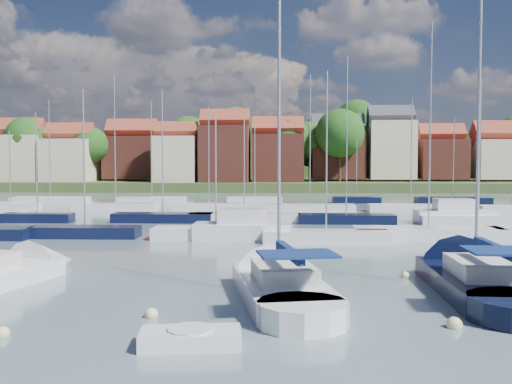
{
  "coord_description": "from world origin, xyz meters",
  "views": [
    {
      "loc": [
        -2.56,
        -21.09,
        5.62
      ],
      "look_at": [
        -4.07,
        14.0,
        3.78
      ],
      "focal_mm": 40.0,
      "sensor_mm": 36.0,
      "label": 1
    }
  ],
  "objects": [
    {
      "name": "ground",
      "position": [
        0.0,
        40.0,
        0.0
      ],
      "size": [
        260.0,
        260.0,
        0.0
      ],
      "primitive_type": "plane",
      "color": "#4C5F68",
      "rests_on": "ground"
    },
    {
      "name": "sailboat_left",
      "position": [
        -15.36,
        5.01,
        0.35
      ],
      "size": [
        5.77,
        11.83,
        15.55
      ],
      "rotation": [
        0.0,
        0.0,
        1.32
      ],
      "color": "silver",
      "rests_on": "ground"
    },
    {
      "name": "sailboat_centre",
      "position": [
        -2.81,
        3.51,
        0.35
      ],
      "size": [
        5.44,
        12.5,
        16.43
      ],
      "rotation": [
        0.0,
        0.0,
        1.76
      ],
      "color": "silver",
      "rests_on": "ground"
    },
    {
      "name": "sailboat_navy",
      "position": [
        6.08,
        5.53,
        0.34
      ],
      "size": [
        4.1,
        13.98,
        19.1
      ],
      "rotation": [
        0.0,
        0.0,
        1.54
      ],
      "color": "black",
      "rests_on": "ground"
    },
    {
      "name": "tender",
      "position": [
        -5.29,
        -4.11,
        0.26
      ],
      "size": [
        3.21,
        1.77,
        0.66
      ],
      "rotation": [
        0.0,
        0.0,
        0.12
      ],
      "color": "silver",
      "rests_on": "ground"
    },
    {
      "name": "buoy_b",
      "position": [
        -11.5,
        -3.37,
        0.0
      ],
      "size": [
        0.46,
        0.46,
        0.46
      ],
      "primitive_type": "sphere",
      "color": "beige",
      "rests_on": "ground"
    },
    {
      "name": "buoy_c",
      "position": [
        -7.23,
        -0.92,
        0.0
      ],
      "size": [
        0.5,
        0.5,
        0.5
      ],
      "primitive_type": "sphere",
      "color": "beige",
      "rests_on": "ground"
    },
    {
      "name": "buoy_d",
      "position": [
        3.34,
        -1.77,
        0.0
      ],
      "size": [
        0.55,
        0.55,
        0.55
      ],
      "primitive_type": "sphere",
      "color": "beige",
      "rests_on": "ground"
    },
    {
      "name": "buoy_e",
      "position": [
        3.52,
        6.68,
        0.0
      ],
      "size": [
        0.41,
        0.41,
        0.41
      ],
      "primitive_type": "sphere",
      "color": "beige",
      "rests_on": "ground"
    },
    {
      "name": "marina_field",
      "position": [
        1.91,
        35.15,
        0.43
      ],
      "size": [
        79.62,
        41.41,
        15.93
      ],
      "color": "silver",
      "rests_on": "ground"
    },
    {
      "name": "far_shore_town",
      "position": [
        2.23,
        132.67,
        4.61
      ],
      "size": [
        212.46,
        90.0,
        22.27
      ],
      "color": "#3B4723",
      "rests_on": "ground"
    }
  ]
}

